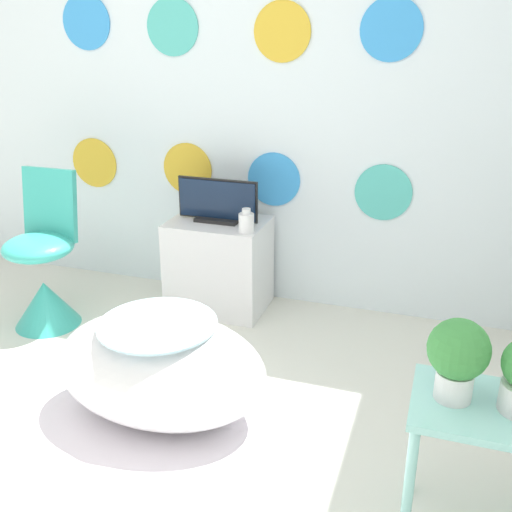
{
  "coord_description": "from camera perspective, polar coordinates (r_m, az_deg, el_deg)",
  "views": [
    {
      "loc": [
        1.21,
        -1.07,
        1.55
      ],
      "look_at": [
        0.52,
        0.99,
        0.69
      ],
      "focal_mm": 42.0,
      "sensor_mm": 36.0,
      "label": 1
    }
  ],
  "objects": [
    {
      "name": "vase",
      "position": [
        3.1,
        -0.93,
        3.24
      ],
      "size": [
        0.08,
        0.08,
        0.13
      ],
      "color": "white",
      "rests_on": "tv_cabinet"
    },
    {
      "name": "tv_cabinet",
      "position": [
        3.39,
        -3.55,
        -0.84
      ],
      "size": [
        0.53,
        0.39,
        0.52
      ],
      "color": "silver",
      "rests_on": "ground_plane"
    },
    {
      "name": "wall_back_dotted",
      "position": [
        3.39,
        -2.53,
        17.21
      ],
      "size": [
        4.35,
        0.05,
        2.6
      ],
      "color": "white",
      "rests_on": "ground_plane"
    },
    {
      "name": "rug",
      "position": [
        2.54,
        -10.44,
        -16.43
      ],
      "size": [
        1.38,
        0.98,
        0.01
      ],
      "color": "silver",
      "rests_on": "ground_plane"
    },
    {
      "name": "bathtub",
      "position": [
        2.53,
        -9.09,
        -10.42
      ],
      "size": [
        0.9,
        0.59,
        0.44
      ],
      "color": "white",
      "rests_on": "ground_plane"
    },
    {
      "name": "chair",
      "position": [
        3.39,
        -19.55,
        -1.87
      ],
      "size": [
        0.37,
        0.37,
        0.83
      ],
      "color": "#38B2A3",
      "rests_on": "ground_plane"
    },
    {
      "name": "potted_plant_left",
      "position": [
        1.85,
        18.68,
        -8.91
      ],
      "size": [
        0.18,
        0.18,
        0.26
      ],
      "color": "white",
      "rests_on": "side_table"
    },
    {
      "name": "side_table",
      "position": [
        1.98,
        20.64,
        -15.56
      ],
      "size": [
        0.42,
        0.34,
        0.5
      ],
      "color": "#99E0D8",
      "rests_on": "ground_plane"
    },
    {
      "name": "tv",
      "position": [
        3.28,
        -3.68,
        5.05
      ],
      "size": [
        0.46,
        0.12,
        0.24
      ],
      "color": "black",
      "rests_on": "tv_cabinet"
    }
  ]
}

